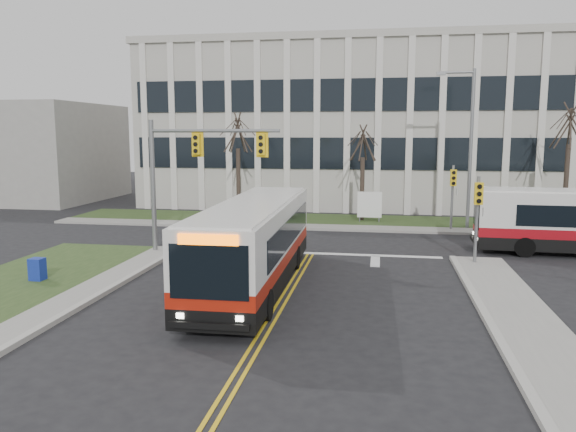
# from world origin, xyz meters

# --- Properties ---
(ground) EXTENTS (120.00, 120.00, 0.00)m
(ground) POSITION_xyz_m (0.00, 0.00, 0.00)
(ground) COLOR black
(ground) RESTS_ON ground
(sidewalk_cross) EXTENTS (44.00, 1.60, 0.14)m
(sidewalk_cross) POSITION_xyz_m (5.00, 15.20, 0.07)
(sidewalk_cross) COLOR #9E9B93
(sidewalk_cross) RESTS_ON ground
(building_lawn) EXTENTS (44.00, 5.00, 0.12)m
(building_lawn) POSITION_xyz_m (5.00, 18.00, 0.06)
(building_lawn) COLOR #2C441D
(building_lawn) RESTS_ON ground
(office_building) EXTENTS (40.00, 16.00, 12.00)m
(office_building) POSITION_xyz_m (5.00, 30.00, 6.00)
(office_building) COLOR #B6B2A8
(office_building) RESTS_ON ground
(building_annex) EXTENTS (12.00, 12.00, 8.00)m
(building_annex) POSITION_xyz_m (-26.00, 26.00, 4.00)
(building_annex) COLOR #9E9B93
(building_annex) RESTS_ON ground
(mast_arm_signal) EXTENTS (6.11, 0.38, 6.20)m
(mast_arm_signal) POSITION_xyz_m (-5.62, 7.16, 4.26)
(mast_arm_signal) COLOR slate
(mast_arm_signal) RESTS_ON ground
(signal_pole_near) EXTENTS (0.34, 0.39, 3.80)m
(signal_pole_near) POSITION_xyz_m (7.20, 6.90, 2.50)
(signal_pole_near) COLOR slate
(signal_pole_near) RESTS_ON ground
(signal_pole_far) EXTENTS (0.34, 0.39, 3.80)m
(signal_pole_far) POSITION_xyz_m (7.20, 15.40, 2.50)
(signal_pole_far) COLOR slate
(signal_pole_far) RESTS_ON ground
(streetlight) EXTENTS (2.15, 0.25, 9.20)m
(streetlight) POSITION_xyz_m (8.03, 16.20, 5.19)
(streetlight) COLOR slate
(streetlight) RESTS_ON ground
(directory_sign) EXTENTS (1.50, 0.12, 2.00)m
(directory_sign) POSITION_xyz_m (2.50, 17.50, 1.17)
(directory_sign) COLOR slate
(directory_sign) RESTS_ON ground
(tree_left) EXTENTS (1.80, 1.80, 7.70)m
(tree_left) POSITION_xyz_m (-6.00, 18.00, 5.51)
(tree_left) COLOR #42352B
(tree_left) RESTS_ON ground
(tree_mid) EXTENTS (1.80, 1.80, 6.82)m
(tree_mid) POSITION_xyz_m (2.00, 18.20, 4.88)
(tree_mid) COLOR #42352B
(tree_mid) RESTS_ON ground
(tree_right) EXTENTS (1.80, 1.80, 8.25)m
(tree_right) POSITION_xyz_m (14.00, 18.00, 5.91)
(tree_right) COLOR #42352B
(tree_right) RESTS_ON ground
(bus_main) EXTENTS (2.68, 11.56, 3.07)m
(bus_main) POSITION_xyz_m (-1.34, 2.15, 1.54)
(bus_main) COLOR silver
(bus_main) RESTS_ON ground
(newspaper_box_blue) EXTENTS (0.52, 0.47, 0.95)m
(newspaper_box_blue) POSITION_xyz_m (-9.50, 1.28, 0.47)
(newspaper_box_blue) COLOR #162C9B
(newspaper_box_blue) RESTS_ON ground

